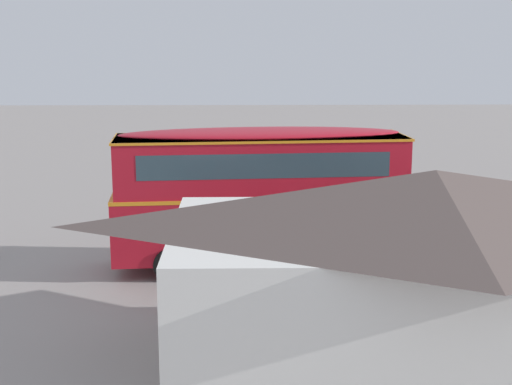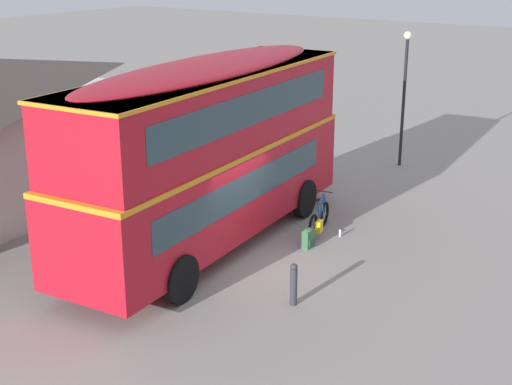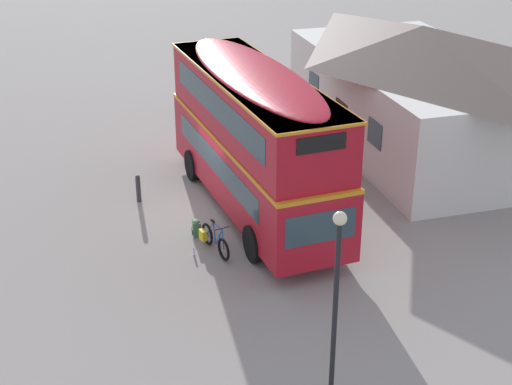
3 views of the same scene
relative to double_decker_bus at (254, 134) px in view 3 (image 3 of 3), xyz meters
The scene contains 8 objects.
ground_plane 3.02m from the double_decker_bus, 109.46° to the right, with size 120.00×120.00×0.00m, color gray.
double_decker_bus is the anchor object (origin of this frame).
touring_bicycle 3.76m from the double_decker_bus, 39.66° to the right, with size 1.73×0.70×1.02m.
backpack_on_ground 3.46m from the double_decker_bus, 60.95° to the right, with size 0.35×0.29×0.54m.
water_bottle_clear_plastic 4.29m from the double_decker_bus, 46.86° to the right, with size 0.06×0.06×0.24m.
pub_building 8.55m from the double_decker_bus, 116.39° to the left, with size 12.47×6.61×4.76m.
street_lamp 9.64m from the double_decker_bus, ahead, with size 0.28×0.28×4.70m.
kerb_bollard 4.47m from the double_decker_bus, 115.36° to the right, with size 0.16×0.16×0.97m.
Camera 3 is at (21.88, -4.81, 11.13)m, focal length 53.06 mm.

